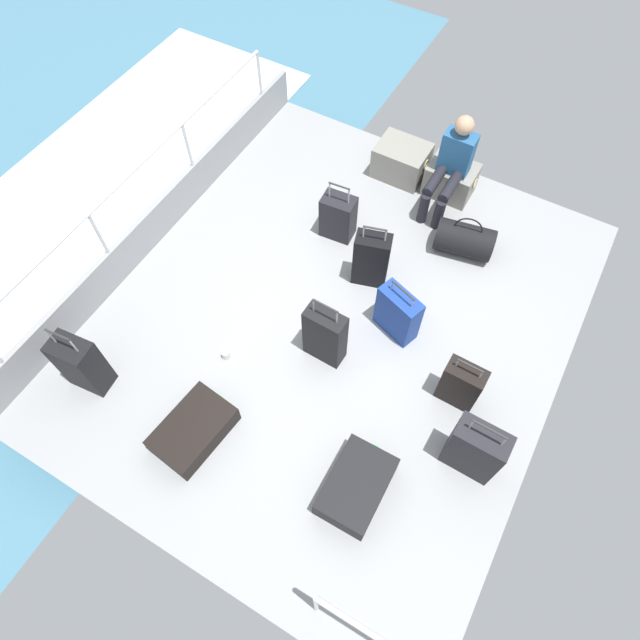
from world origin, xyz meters
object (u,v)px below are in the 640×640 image
(suitcase_3, at_px, (325,335))
(suitcase_2, at_px, (194,430))
(suitcase_5, at_px, (398,313))
(suitcase_8, at_px, (475,449))
(suitcase_1, at_px, (338,217))
(duffel_bag, at_px, (464,239))
(paper_cup, at_px, (226,354))
(suitcase_7, at_px, (356,486))
(passenger_seated, at_px, (451,164))
(cargo_crate_0, at_px, (401,161))
(suitcase_4, at_px, (81,364))
(suitcase_0, at_px, (461,384))
(cargo_crate_1, at_px, (451,180))
(suitcase_6, at_px, (371,259))

(suitcase_3, bearing_deg, suitcase_2, -114.91)
(suitcase_5, distance_m, suitcase_8, 1.44)
(suitcase_1, relative_size, duffel_bag, 1.11)
(suitcase_2, xyz_separation_m, suitcase_3, (0.60, 1.29, 0.23))
(suitcase_3, height_order, suitcase_5, suitcase_3)
(suitcase_2, distance_m, suitcase_8, 2.41)
(suitcase_5, height_order, paper_cup, suitcase_5)
(suitcase_1, xyz_separation_m, duffel_bag, (1.28, 0.46, -0.09))
(suitcase_7, distance_m, duffel_bag, 2.86)
(passenger_seated, xyz_separation_m, suitcase_3, (-0.20, -2.38, -0.23))
(cargo_crate_0, bearing_deg, duffel_bag, -33.33)
(suitcase_3, xyz_separation_m, suitcase_4, (-1.75, -1.33, -0.01))
(suitcase_1, height_order, suitcase_3, suitcase_3)
(suitcase_2, relative_size, suitcase_8, 0.93)
(suitcase_3, bearing_deg, paper_cup, -147.72)
(suitcase_3, xyz_separation_m, paper_cup, (-0.81, -0.51, -0.29))
(cargo_crate_0, bearing_deg, suitcase_0, -54.26)
(cargo_crate_1, xyz_separation_m, suitcase_3, (-0.20, -2.56, 0.15))
(suitcase_8, bearing_deg, suitcase_0, 121.94)
(passenger_seated, bearing_deg, suitcase_7, -78.75)
(passenger_seated, height_order, suitcase_2, passenger_seated)
(suitcase_5, xyz_separation_m, duffel_bag, (0.20, 1.25, -0.11))
(suitcase_2, distance_m, suitcase_7, 1.50)
(suitcase_4, distance_m, suitcase_6, 2.89)
(duffel_bag, bearing_deg, suitcase_2, -112.01)
(suitcase_0, relative_size, suitcase_4, 0.75)
(suitcase_0, distance_m, paper_cup, 2.21)
(cargo_crate_0, relative_size, suitcase_6, 0.77)
(suitcase_5, bearing_deg, suitcase_8, -38.62)
(suitcase_5, relative_size, duffel_bag, 1.04)
(suitcase_7, bearing_deg, suitcase_0, 71.78)
(suitcase_2, relative_size, suitcase_6, 0.94)
(cargo_crate_1, bearing_deg, suitcase_7, -79.31)
(suitcase_0, distance_m, suitcase_8, 0.61)
(suitcase_0, distance_m, duffel_bag, 1.75)
(cargo_crate_1, relative_size, suitcase_0, 0.87)
(suitcase_4, relative_size, suitcase_7, 1.25)
(suitcase_5, bearing_deg, paper_cup, -139.40)
(cargo_crate_0, bearing_deg, suitcase_2, -92.70)
(cargo_crate_1, bearing_deg, suitcase_5, -82.23)
(passenger_seated, bearing_deg, suitcase_3, -94.80)
(paper_cup, bearing_deg, cargo_crate_0, 82.76)
(suitcase_8, bearing_deg, suitcase_5, 141.38)
(suitcase_2, bearing_deg, cargo_crate_0, 87.30)
(suitcase_0, bearing_deg, cargo_crate_1, 114.47)
(passenger_seated, bearing_deg, suitcase_4, -117.74)
(suitcase_0, distance_m, suitcase_4, 3.39)
(suitcase_2, relative_size, suitcase_5, 1.11)
(cargo_crate_1, distance_m, duffel_bag, 0.86)
(suitcase_7, xyz_separation_m, suitcase_8, (0.72, 0.70, 0.21))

